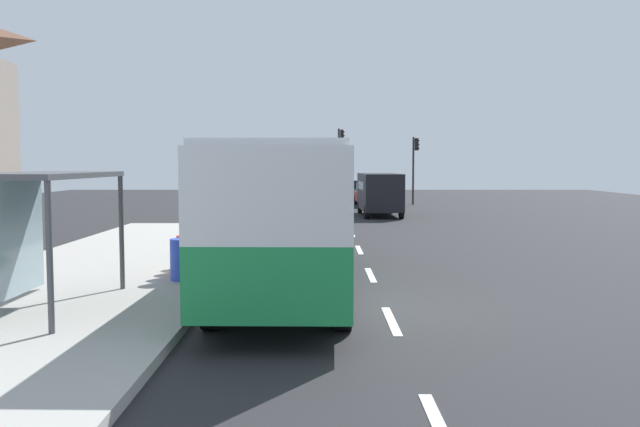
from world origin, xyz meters
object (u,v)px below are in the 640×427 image
(traffic_light_near_side, at_px, (413,160))
(bus_shelter, at_px, (25,204))
(recycling_bin_blue, at_px, (180,260))
(traffic_light_median, at_px, (339,154))
(white_van, at_px, (378,191))
(traffic_light_far_side, at_px, (289,160))
(recycling_bin_red, at_px, (186,255))
(bus, at_px, (289,208))
(sedan_far, at_px, (368,194))
(recycling_bin_yellow, at_px, (192,252))
(sedan_near, at_px, (361,190))
(recycling_bin_green, at_px, (197,248))

(traffic_light_near_side, distance_m, bus_shelter, 36.27)
(recycling_bin_blue, bearing_deg, traffic_light_median, 82.05)
(white_van, bearing_deg, traffic_light_far_side, 116.13)
(recycling_bin_red, xyz_separation_m, traffic_light_median, (4.60, 32.19, 2.87))
(bus, height_order, recycling_bin_red, bus)
(traffic_light_far_side, height_order, traffic_light_median, traffic_light_median)
(sedan_far, bearing_deg, traffic_light_far_side, 156.55)
(bus_shelter, bearing_deg, sedan_far, 75.08)
(sedan_far, relative_size, bus_shelter, 1.11)
(traffic_light_near_side, xyz_separation_m, traffic_light_far_side, (-8.60, 0.80, -0.01))
(traffic_light_median, bearing_deg, recycling_bin_yellow, -98.30)
(sedan_far, bearing_deg, sedan_near, 89.97)
(white_van, bearing_deg, recycling_bin_red, -107.26)
(white_van, relative_size, traffic_light_far_side, 1.13)
(recycling_bin_yellow, relative_size, bus_shelter, 0.24)
(white_van, bearing_deg, bus_shelter, -109.56)
(recycling_bin_blue, distance_m, bus_shelter, 3.96)
(recycling_bin_red, bearing_deg, traffic_light_median, 81.87)
(bus, height_order, sedan_far, bus)
(sedan_near, xyz_separation_m, recycling_bin_blue, (-6.50, -37.06, -0.14))
(recycling_bin_blue, distance_m, recycling_bin_green, 2.10)
(recycling_bin_red, bearing_deg, bus_shelter, -121.24)
(bus_shelter, bearing_deg, traffic_light_near_side, 70.81)
(bus_shelter, bearing_deg, bus, 30.63)
(bus, distance_m, white_van, 21.82)
(recycling_bin_yellow, height_order, recycling_bin_green, same)
(traffic_light_far_side, height_order, bus_shelter, traffic_light_far_side)
(white_van, xyz_separation_m, recycling_bin_blue, (-6.40, -21.29, -0.69))
(traffic_light_near_side, distance_m, traffic_light_median, 5.37)
(white_van, xyz_separation_m, recycling_bin_yellow, (-6.40, -19.89, -0.69))
(white_van, distance_m, sedan_far, 8.48)
(sedan_far, bearing_deg, traffic_light_median, 121.20)
(traffic_light_far_side, bearing_deg, bus, -87.54)
(traffic_light_near_side, height_order, traffic_light_far_side, traffic_light_near_side)
(bus, bearing_deg, sedan_near, 83.85)
(traffic_light_median, bearing_deg, white_van, -81.16)
(bus, xyz_separation_m, traffic_light_near_side, (7.22, 31.45, 1.27))
(traffic_light_median, bearing_deg, bus, -93.65)
(white_van, relative_size, sedan_far, 1.18)
(sedan_near, bearing_deg, recycling_bin_yellow, -100.33)
(sedan_far, bearing_deg, white_van, -90.66)
(traffic_light_near_side, bearing_deg, white_van, -108.28)
(sedan_near, xyz_separation_m, recycling_bin_red, (-6.50, -36.36, -0.14))
(sedan_far, distance_m, traffic_light_far_side, 6.32)
(bus, height_order, recycling_bin_blue, bus)
(white_van, height_order, sedan_near, white_van)
(traffic_light_near_side, bearing_deg, traffic_light_median, 162.61)
(recycling_bin_yellow, bearing_deg, traffic_light_near_side, 72.01)
(white_van, xyz_separation_m, traffic_light_far_side, (-5.30, 10.80, 1.76))
(sedan_near, xyz_separation_m, recycling_bin_yellow, (-6.50, -35.66, -0.14))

